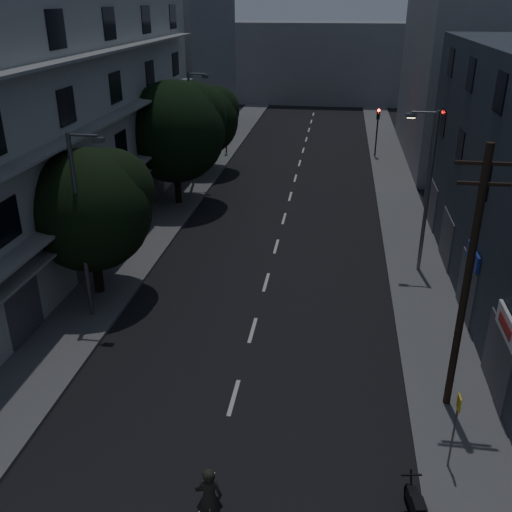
# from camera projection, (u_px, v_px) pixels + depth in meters

# --- Properties ---
(ground) EXTENTS (160.00, 160.00, 0.00)m
(ground) POSITION_uv_depth(u_px,v_px,m) (285.00, 216.00, 36.71)
(ground) COLOR black
(ground) RESTS_ON ground
(sidewalk_left) EXTENTS (3.00, 90.00, 0.15)m
(sidewalk_left) POSITION_uv_depth(u_px,v_px,m) (172.00, 209.00, 37.65)
(sidewalk_left) COLOR #565659
(sidewalk_left) RESTS_ON ground
(sidewalk_right) EXTENTS (3.00, 90.00, 0.15)m
(sidewalk_right) POSITION_uv_depth(u_px,v_px,m) (404.00, 221.00, 35.71)
(sidewalk_right) COLOR #565659
(sidewalk_right) RESTS_ON ground
(lane_markings) EXTENTS (0.15, 60.50, 0.01)m
(lane_markings) POSITION_uv_depth(u_px,v_px,m) (293.00, 187.00, 42.34)
(lane_markings) COLOR beige
(lane_markings) RESTS_ON ground
(building_left) EXTENTS (7.00, 36.00, 14.00)m
(building_left) POSITION_uv_depth(u_px,v_px,m) (41.00, 123.00, 29.07)
(building_left) COLOR #ABACA6
(building_left) RESTS_ON ground
(building_far_left) EXTENTS (6.00, 20.00, 16.00)m
(building_far_left) POSITION_uv_depth(u_px,v_px,m) (187.00, 52.00, 55.69)
(building_far_left) COLOR slate
(building_far_left) RESTS_ON ground
(building_far_right) EXTENTS (6.00, 20.00, 13.00)m
(building_far_right) POSITION_uv_depth(u_px,v_px,m) (448.00, 80.00, 47.78)
(building_far_right) COLOR slate
(building_far_right) RESTS_ON ground
(building_far_end) EXTENTS (24.00, 8.00, 10.00)m
(building_far_end) POSITION_uv_depth(u_px,v_px,m) (319.00, 63.00, 75.20)
(building_far_end) COLOR slate
(building_far_end) RESTS_ON ground
(tree_near) EXTENTS (5.53, 5.53, 6.82)m
(tree_near) POSITION_uv_depth(u_px,v_px,m) (91.00, 205.00, 25.30)
(tree_near) COLOR black
(tree_near) RESTS_ON sidewalk_left
(tree_mid) EXTENTS (6.53, 6.53, 8.03)m
(tree_mid) POSITION_uv_depth(u_px,v_px,m) (176.00, 128.00, 36.71)
(tree_mid) COLOR black
(tree_mid) RESTS_ON sidewalk_left
(tree_far) EXTENTS (5.38, 5.38, 6.66)m
(tree_far) POSITION_uv_depth(u_px,v_px,m) (205.00, 117.00, 44.35)
(tree_far) COLOR black
(tree_far) RESTS_ON sidewalk_left
(traffic_signal_far_right) EXTENTS (0.28, 0.37, 4.10)m
(traffic_signal_far_right) POSITION_uv_depth(u_px,v_px,m) (378.00, 122.00, 48.71)
(traffic_signal_far_right) COLOR black
(traffic_signal_far_right) RESTS_ON sidewalk_right
(traffic_signal_far_left) EXTENTS (0.28, 0.37, 4.10)m
(traffic_signal_far_left) POSITION_uv_depth(u_px,v_px,m) (226.00, 119.00, 49.87)
(traffic_signal_far_left) COLOR black
(traffic_signal_far_left) RESTS_ON sidewalk_left
(street_lamp_left_near) EXTENTS (1.51, 0.25, 8.00)m
(street_lamp_left_near) POSITION_uv_depth(u_px,v_px,m) (82.00, 219.00, 23.17)
(street_lamp_left_near) COLOR #54555B
(street_lamp_left_near) RESTS_ON sidewalk_left
(street_lamp_right) EXTENTS (1.51, 0.25, 8.00)m
(street_lamp_right) POSITION_uv_depth(u_px,v_px,m) (426.00, 185.00, 27.37)
(street_lamp_right) COLOR #5C5F64
(street_lamp_right) RESTS_ON sidewalk_right
(street_lamp_left_far) EXTENTS (1.51, 0.25, 8.00)m
(street_lamp_left_far) POSITION_uv_depth(u_px,v_px,m) (192.00, 124.00, 40.66)
(street_lamp_left_far) COLOR #55595D
(street_lamp_left_far) RESTS_ON sidewalk_left
(utility_pole) EXTENTS (1.80, 0.24, 9.00)m
(utility_pole) POSITION_uv_depth(u_px,v_px,m) (467.00, 280.00, 17.62)
(utility_pole) COLOR black
(utility_pole) RESTS_ON sidewalk_right
(bus_stop_sign) EXTENTS (0.06, 0.35, 2.52)m
(bus_stop_sign) POSITION_uv_depth(u_px,v_px,m) (456.00, 419.00, 16.22)
(bus_stop_sign) COLOR #595B60
(bus_stop_sign) RESTS_ON sidewalk_right
(motorcycle) EXTENTS (0.61, 1.95, 1.26)m
(motorcycle) POSITION_uv_depth(u_px,v_px,m) (416.00, 511.00, 15.01)
(motorcycle) COLOR black
(motorcycle) RESTS_ON ground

